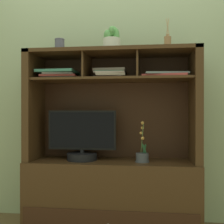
% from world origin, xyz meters
% --- Properties ---
extents(back_wall, '(6.00, 0.02, 2.80)m').
position_xyz_m(back_wall, '(0.00, 0.25, 1.40)').
color(back_wall, '#9EB286').
rests_on(back_wall, ground).
extents(media_console, '(1.42, 0.47, 1.50)m').
position_xyz_m(media_console, '(0.00, 0.01, 0.47)').
color(media_console, '#3F2914').
rests_on(media_console, ground).
extents(tv_monitor, '(0.58, 0.25, 0.42)m').
position_xyz_m(tv_monitor, '(-0.26, -0.02, 0.75)').
color(tv_monitor, black).
rests_on(tv_monitor, media_console).
extents(potted_orchid, '(0.12, 0.12, 0.33)m').
position_xyz_m(potted_orchid, '(0.26, -0.05, 0.63)').
color(potted_orchid, '#45484E').
rests_on(potted_orchid, media_console).
extents(magazine_stack_left, '(0.33, 0.28, 0.07)m').
position_xyz_m(magazine_stack_left, '(-0.46, -0.01, 1.31)').
color(magazine_stack_left, '#456A69').
rests_on(magazine_stack_left, media_console).
extents(magazine_stack_centre, '(0.27, 0.25, 0.09)m').
position_xyz_m(magazine_stack_centre, '(-0.02, 0.03, 1.31)').
color(magazine_stack_centre, gray).
rests_on(magazine_stack_centre, media_console).
extents(magazine_stack_right, '(0.37, 0.26, 0.03)m').
position_xyz_m(magazine_stack_right, '(0.44, -0.05, 1.29)').
color(magazine_stack_right, '#AA3C39').
rests_on(magazine_stack_right, media_console).
extents(diffuser_bottle, '(0.06, 0.06, 0.26)m').
position_xyz_m(diffuser_bottle, '(0.46, 0.01, 1.56)').
color(diffuser_bottle, '#956D45').
rests_on(diffuser_bottle, media_console).
extents(potted_succulent, '(0.17, 0.17, 0.22)m').
position_xyz_m(potted_succulent, '(-0.00, -0.02, 1.59)').
color(potted_succulent, beige).
rests_on(potted_succulent, media_console).
extents(ceramic_vase, '(0.09, 0.09, 0.12)m').
position_xyz_m(ceramic_vase, '(-0.46, 0.02, 1.56)').
color(ceramic_vase, '#545463').
rests_on(ceramic_vase, media_console).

